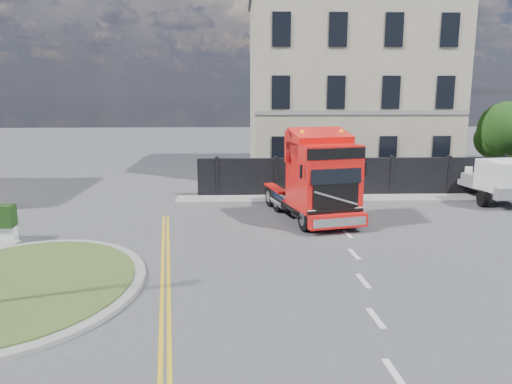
{
  "coord_description": "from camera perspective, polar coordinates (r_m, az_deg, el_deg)",
  "views": [
    {
      "loc": [
        -0.9,
        -16.22,
        5.35
      ],
      "look_at": [
        -0.28,
        1.33,
        1.8
      ],
      "focal_mm": 35.0,
      "sensor_mm": 36.0,
      "label": 1
    }
  ],
  "objects": [
    {
      "name": "truck",
      "position": [
        20.82,
        7.02,
        1.2
      ],
      "size": [
        3.75,
        6.65,
        3.76
      ],
      "rotation": [
        0.0,
        0.0,
        0.24
      ],
      "color": "black",
      "rests_on": "ground"
    },
    {
      "name": "traffic_island",
      "position": [
        15.48,
        -25.47,
        -9.62
      ],
      "size": [
        6.8,
        6.8,
        0.17
      ],
      "color": "gray",
      "rests_on": "ground"
    },
    {
      "name": "hoarding_fence",
      "position": [
        26.65,
        14.25,
        1.68
      ],
      "size": [
        18.8,
        0.25,
        2.0
      ],
      "color": "black",
      "rests_on": "ground"
    },
    {
      "name": "tree",
      "position": [
        32.25,
        26.42,
        6.15
      ],
      "size": [
        3.2,
        3.2,
        4.8
      ],
      "color": "#382619",
      "rests_on": "ground"
    },
    {
      "name": "georgian_building",
      "position": [
        33.44,
        10.11,
        11.98
      ],
      "size": [
        12.3,
        10.3,
        12.8
      ],
      "color": "beige",
      "rests_on": "ground"
    },
    {
      "name": "pavement_far",
      "position": [
        25.82,
        13.52,
        -0.71
      ],
      "size": [
        20.0,
        1.6,
        0.12
      ],
      "primitive_type": "cube",
      "color": "gray",
      "rests_on": "ground"
    },
    {
      "name": "flatbed_pickup",
      "position": [
        26.71,
        26.03,
        1.27
      ],
      "size": [
        2.83,
        5.5,
        2.18
      ],
      "rotation": [
        0.0,
        0.0,
        0.15
      ],
      "color": "slate",
      "rests_on": "ground"
    },
    {
      "name": "ground",
      "position": [
        17.1,
        1.1,
        -6.8
      ],
      "size": [
        120.0,
        120.0,
        0.0
      ],
      "primitive_type": "plane",
      "color": "#424244",
      "rests_on": "ground"
    }
  ]
}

